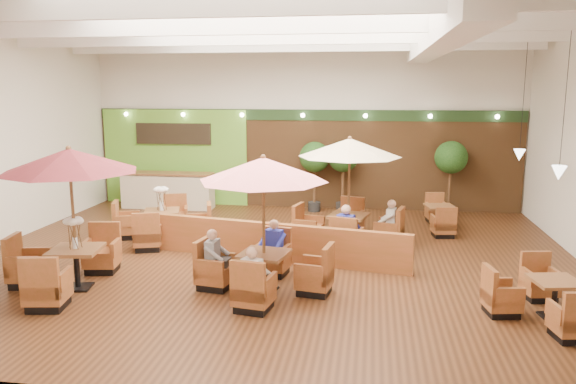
% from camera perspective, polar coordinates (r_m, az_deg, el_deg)
% --- Properties ---
extents(room, '(14.04, 14.00, 5.52)m').
position_cam_1_polar(room, '(13.69, 0.23, 9.35)').
color(room, '#381E0F').
rests_on(room, ground).
extents(service_counter, '(3.00, 0.75, 1.18)m').
position_cam_1_polar(service_counter, '(18.94, -12.09, 0.15)').
color(service_counter, beige).
rests_on(service_counter, ground).
extents(booth_divider, '(6.31, 1.37, 0.88)m').
position_cam_1_polar(booth_divider, '(12.89, -1.64, -5.09)').
color(booth_divider, brown).
rests_on(booth_divider, ground).
extents(table_0, '(2.74, 2.86, 2.84)m').
position_cam_1_polar(table_0, '(11.56, -21.47, 0.36)').
color(table_0, brown).
rests_on(table_0, ground).
extents(table_1, '(2.70, 2.70, 2.69)m').
position_cam_1_polar(table_1, '(10.65, -2.50, -0.76)').
color(table_1, brown).
rests_on(table_1, ground).
extents(table_2, '(2.81, 2.81, 2.76)m').
position_cam_1_polar(table_2, '(13.92, 6.24, 2.02)').
color(table_2, brown).
rests_on(table_2, ground).
extents(table_3, '(2.79, 2.79, 1.56)m').
position_cam_1_polar(table_3, '(15.02, -12.65, -3.12)').
color(table_3, brown).
rests_on(table_3, ground).
extents(table_4, '(1.64, 2.39, 0.87)m').
position_cam_1_polar(table_4, '(10.76, 24.13, -9.89)').
color(table_4, brown).
rests_on(table_4, ground).
extents(table_5, '(0.88, 2.35, 0.85)m').
position_cam_1_polar(table_5, '(16.33, 15.13, -2.54)').
color(table_5, brown).
rests_on(table_5, ground).
extents(topiary_0, '(0.97, 0.97, 2.24)m').
position_cam_1_polar(topiary_0, '(17.86, 2.72, 3.29)').
color(topiary_0, black).
rests_on(topiary_0, ground).
extents(topiary_1, '(0.98, 0.98, 2.28)m').
position_cam_1_polar(topiary_1, '(17.79, 5.62, 3.32)').
color(topiary_1, black).
rests_on(topiary_1, ground).
extents(topiary_2, '(1.00, 1.00, 2.32)m').
position_cam_1_polar(topiary_2, '(17.93, 16.23, 3.11)').
color(topiary_2, black).
rests_on(topiary_2, ground).
extents(diner_0, '(0.40, 0.36, 0.72)m').
position_cam_1_polar(diner_0, '(10.00, -3.53, -8.01)').
color(diner_0, silver).
rests_on(diner_0, ground).
extents(diner_1, '(0.40, 0.37, 0.73)m').
position_cam_1_polar(diner_1, '(11.85, -1.55, -5.03)').
color(diner_1, '#2A35B9').
rests_on(diner_1, ground).
extents(diner_2, '(0.30, 0.37, 0.74)m').
position_cam_1_polar(diner_2, '(11.14, -7.45, -6.11)').
color(diner_2, gray).
rests_on(diner_2, ground).
extents(diner_3, '(0.44, 0.40, 0.80)m').
position_cam_1_polar(diner_3, '(13.14, 5.96, -3.40)').
color(diner_3, '#2A35B9').
rests_on(diner_3, ground).
extents(diner_4, '(0.34, 0.39, 0.75)m').
position_cam_1_polar(diner_4, '(14.12, 10.25, -2.62)').
color(diner_4, silver).
rests_on(diner_4, ground).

